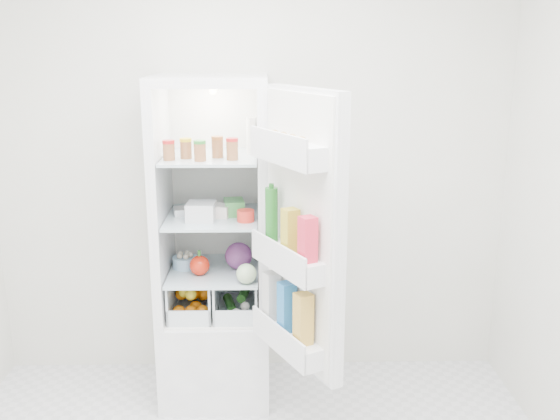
{
  "coord_description": "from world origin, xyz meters",
  "views": [
    {
      "loc": [
        0.09,
        -2.07,
        1.95
      ],
      "look_at": [
        0.16,
        0.95,
        1.15
      ],
      "focal_mm": 40.0,
      "sensor_mm": 36.0,
      "label": 1
    }
  ],
  "objects_px": {
    "refrigerator": "(216,279)",
    "red_cabbage": "(239,256)",
    "mushroom_bowl": "(185,262)",
    "fridge_door": "(299,239)"
  },
  "relations": [
    {
      "from": "mushroom_bowl",
      "to": "red_cabbage",
      "type": "bearing_deg",
      "value": -3.88
    },
    {
      "from": "mushroom_bowl",
      "to": "fridge_door",
      "type": "distance_m",
      "value": 0.89
    },
    {
      "from": "refrigerator",
      "to": "red_cabbage",
      "type": "xyz_separation_m",
      "value": [
        0.14,
        -0.05,
        0.16
      ]
    },
    {
      "from": "red_cabbage",
      "to": "fridge_door",
      "type": "distance_m",
      "value": 0.69
    },
    {
      "from": "refrigerator",
      "to": "mushroom_bowl",
      "type": "xyz_separation_m",
      "value": [
        -0.17,
        -0.03,
        0.11
      ]
    },
    {
      "from": "mushroom_bowl",
      "to": "refrigerator",
      "type": "bearing_deg",
      "value": 9.76
    },
    {
      "from": "red_cabbage",
      "to": "mushroom_bowl",
      "type": "bearing_deg",
      "value": 176.12
    },
    {
      "from": "refrigerator",
      "to": "mushroom_bowl",
      "type": "relative_size",
      "value": 13.21
    },
    {
      "from": "mushroom_bowl",
      "to": "fridge_door",
      "type": "relative_size",
      "value": 0.1
    },
    {
      "from": "red_cabbage",
      "to": "fridge_door",
      "type": "xyz_separation_m",
      "value": [
        0.3,
        -0.56,
        0.27
      ]
    }
  ]
}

